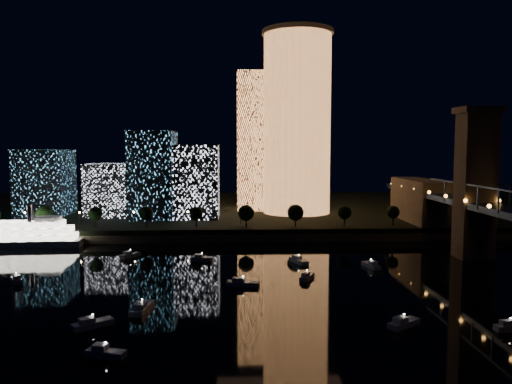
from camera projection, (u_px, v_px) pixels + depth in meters
ground at (299, 308)px, 114.38m from camera, size 520.00×520.00×0.00m
far_bank at (261, 210)px, 273.36m from camera, size 420.00×160.00×5.00m
seawall at (272, 237)px, 195.83m from camera, size 420.00×6.00×3.00m
tower_cylindrical at (297, 123)px, 239.88m from camera, size 34.00×34.00×86.90m
tower_rectangular at (258, 142)px, 255.77m from camera, size 21.82×21.82×69.42m
midrise_blocks at (130, 181)px, 229.75m from camera, size 93.19×36.15×39.06m
riverboat at (8, 235)px, 186.03m from camera, size 53.56×13.85×15.98m
motorboats at (260, 288)px, 128.27m from camera, size 140.84×86.09×2.78m
esplanade_trees at (190, 213)px, 199.61m from camera, size 165.60×6.64×8.82m
street_lamps at (188, 215)px, 205.64m from camera, size 132.70×0.70×5.65m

